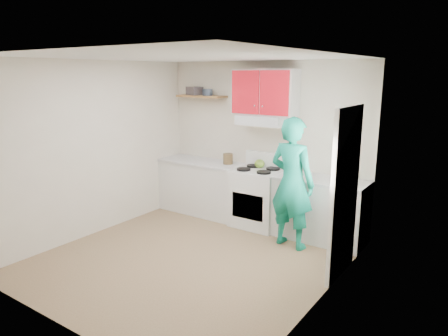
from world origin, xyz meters
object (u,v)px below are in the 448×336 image
Objects in this scene: tin at (207,92)px; kettle at (260,164)px; crock at (228,159)px; person at (292,183)px; stove at (258,198)px.

kettle is at bearing 0.05° from tin.
person is at bearing -20.29° from crock.
stove is at bearing -8.01° from crock.
stove is 5.57× the size of kettle.
kettle is at bearing 113.42° from stove.
tin is (-1.09, 0.14, 1.63)m from stove.
tin is 1.18m from crock.
kettle is (1.03, 0.00, -1.10)m from tin.
crock is (0.45, -0.05, -1.09)m from tin.
tin reaches higher than stove.
tin is 0.90× the size of crock.
person is (1.88, -0.58, -1.17)m from tin.
tin is 1.08× the size of kettle.
crock reaches higher than kettle.
person is (0.85, -0.58, -0.07)m from kettle.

